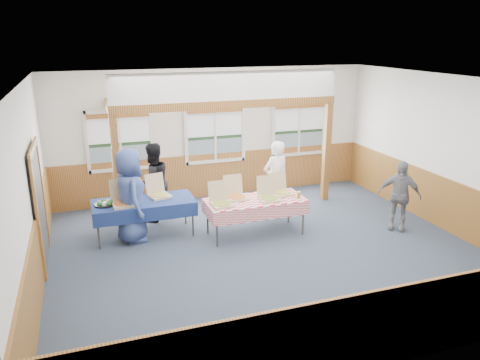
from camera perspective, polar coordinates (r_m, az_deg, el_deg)
name	(u,v)px	position (r m, az deg, el deg)	size (l,w,h in m)	color
floor	(266,251)	(9.06, 3.20, -8.64)	(8.00, 8.00, 0.00)	#2C3447
ceiling	(269,81)	(8.18, 3.58, 11.96)	(8.00, 8.00, 0.00)	white
wall_back	(215,134)	(11.70, -3.12, 5.66)	(8.00, 8.00, 0.00)	silver
wall_front	(384,252)	(5.61, 17.13, -8.38)	(8.00, 8.00, 0.00)	silver
wall_left	(28,194)	(7.94, -24.44, -1.57)	(8.00, 8.00, 0.00)	silver
wall_right	(446,153)	(10.62, 23.83, 2.99)	(8.00, 8.00, 0.00)	silver
wainscot_back	(215,174)	(11.93, -3.01, 0.69)	(7.98, 0.05, 1.10)	brown
wainscot_front	(375,330)	(6.14, 16.09, -17.17)	(7.98, 0.05, 1.10)	brown
wainscot_left	(38,255)	(8.31, -23.37, -8.43)	(0.05, 6.98, 1.10)	brown
wainscot_right	(439,201)	(10.88, 23.07, -2.38)	(0.05, 6.98, 1.10)	brown
cased_opening	(39,208)	(8.96, -23.30, -3.11)	(0.06, 1.30, 2.10)	#383838
window_left	(120,137)	(11.25, -14.45, 5.07)	(1.56, 0.10, 1.46)	silver
window_mid	(215,131)	(11.64, -3.07, 6.00)	(1.56, 0.10, 1.46)	silver
window_right	(299,125)	(12.46, 7.22, 6.63)	(1.56, 0.10, 1.46)	silver
post_left	(117,171)	(10.23, -14.79, 1.08)	(0.15, 0.15, 2.40)	#5F2F15
post_right	(327,152)	(11.65, 10.50, 3.32)	(0.15, 0.15, 2.40)	#5F2F15
cross_beam	(229,104)	(10.41, -1.37, 9.20)	(5.15, 0.18, 0.18)	#5F2F15
table_left	(144,203)	(9.64, -11.67, -2.79)	(2.05, 0.95, 0.76)	#383838
table_right	(255,202)	(9.52, 1.88, -2.68)	(2.18, 1.40, 0.76)	#383838
pizza_box_a	(123,202)	(9.46, -14.04, -2.56)	(0.46, 0.55, 0.47)	#CBB787
pizza_box_b	(159,193)	(9.79, -9.87, -1.63)	(0.51, 0.57, 0.44)	#CBB787
pizza_box_c	(221,202)	(9.17, -2.30, -2.70)	(0.42, 0.51, 0.44)	#CBB787
pizza_box_d	(236,195)	(9.54, -0.49, -1.87)	(0.41, 0.50, 0.44)	#CBB787
pizza_box_e	(269,196)	(9.50, 3.50, -1.98)	(0.46, 0.54, 0.44)	#CBB787
pizza_box_f	(282,191)	(9.84, 5.12, -1.34)	(0.43, 0.51, 0.43)	#CBB787
veggie_tray	(105,204)	(9.56, -16.15, -2.77)	(0.41, 0.41, 0.09)	black
drink_glass	(299,195)	(9.58, 7.18, -1.86)	(0.07, 0.07, 0.15)	olive
woman_white	(276,179)	(10.46, 4.36, 0.10)	(0.64, 0.42, 1.74)	white
woman_black	(153,182)	(10.38, -10.57, -0.28)	(0.85, 0.66, 1.75)	black
man_blue	(130,196)	(9.40, -13.22, -1.88)	(0.92, 0.60, 1.88)	#364988
person_grey	(399,195)	(10.31, 18.82, -1.78)	(0.88, 0.37, 1.50)	gray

